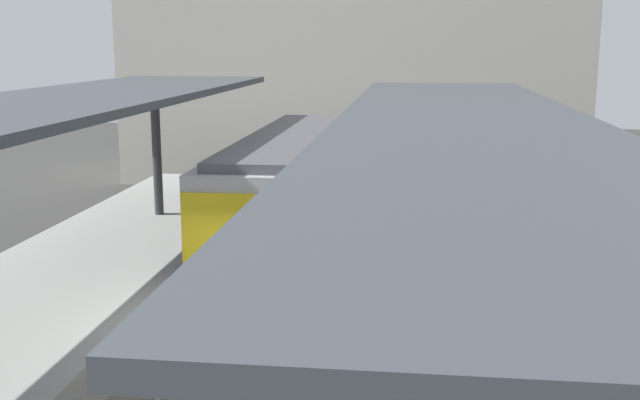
{
  "coord_description": "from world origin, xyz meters",
  "views": [
    {
      "loc": [
        2.97,
        -11.78,
        5.54
      ],
      "look_at": [
        0.83,
        5.56,
        1.94
      ],
      "focal_mm": 43.07,
      "sensor_mm": 36.0,
      "label": 1
    }
  ],
  "objects_px": {
    "platform_sign": "(464,191)",
    "passenger_near_bench": "(418,358)",
    "platform_bench": "(477,269)",
    "commuter_train": "(295,195)"
  },
  "relations": [
    {
      "from": "platform_bench",
      "to": "platform_sign",
      "type": "distance_m",
      "value": 1.96
    },
    {
      "from": "commuter_train",
      "to": "platform_sign",
      "type": "relative_size",
      "value": 4.82
    },
    {
      "from": "commuter_train",
      "to": "passenger_near_bench",
      "type": "height_order",
      "value": "commuter_train"
    },
    {
      "from": "commuter_train",
      "to": "passenger_near_bench",
      "type": "relative_size",
      "value": 6.18
    },
    {
      "from": "platform_bench",
      "to": "passenger_near_bench",
      "type": "bearing_deg",
      "value": -101.82
    },
    {
      "from": "platform_sign",
      "to": "commuter_train",
      "type": "bearing_deg",
      "value": 138.28
    },
    {
      "from": "platform_sign",
      "to": "passenger_near_bench",
      "type": "relative_size",
      "value": 1.28
    },
    {
      "from": "commuter_train",
      "to": "platform_bench",
      "type": "distance_m",
      "value": 6.6
    },
    {
      "from": "platform_bench",
      "to": "platform_sign",
      "type": "height_order",
      "value": "platform_sign"
    },
    {
      "from": "platform_sign",
      "to": "passenger_near_bench",
      "type": "distance_m",
      "value": 6.88
    }
  ]
}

